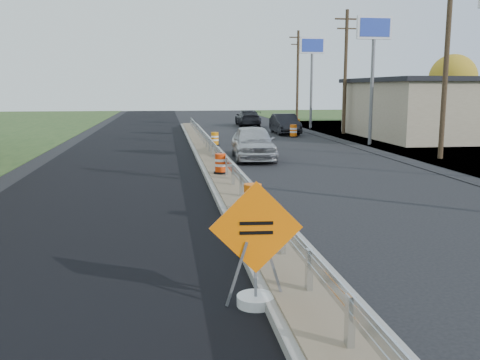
{
  "coord_description": "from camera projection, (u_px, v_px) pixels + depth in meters",
  "views": [
    {
      "loc": [
        -2.32,
        -16.25,
        3.55
      ],
      "look_at": [
        -0.34,
        -2.14,
        1.1
      ],
      "focal_mm": 40.0,
      "sensor_mm": 36.0,
      "label": 1
    }
  ],
  "objects": [
    {
      "name": "ground",
      "position": [
        241.0,
        203.0,
        16.77
      ],
      "size": [
        140.0,
        140.0,
        0.0
      ],
      "primitive_type": "plane",
      "color": "black",
      "rests_on": "ground"
    },
    {
      "name": "milled_overlay",
      "position": [
        123.0,
        162.0,
        25.93
      ],
      "size": [
        7.2,
        120.0,
        0.01
      ],
      "primitive_type": "cube",
      "color": "black",
      "rests_on": "ground"
    },
    {
      "name": "median",
      "position": [
        217.0,
        164.0,
        24.56
      ],
      "size": [
        1.6,
        55.0,
        0.23
      ],
      "color": "gray",
      "rests_on": "ground"
    },
    {
      "name": "guardrail",
      "position": [
        215.0,
        148.0,
        25.43
      ],
      "size": [
        0.1,
        46.15,
        0.72
      ],
      "color": "silver",
      "rests_on": "median"
    },
    {
      "name": "pylon_sign_mid",
      "position": [
        374.0,
        40.0,
        32.73
      ],
      "size": [
        2.2,
        0.3,
        7.9
      ],
      "color": "slate",
      "rests_on": "ground"
    },
    {
      "name": "pylon_sign_north",
      "position": [
        312.0,
        54.0,
        46.39
      ],
      "size": [
        2.2,
        0.3,
        7.9
      ],
      "color": "slate",
      "rests_on": "ground"
    },
    {
      "name": "utility_pole_smid",
      "position": [
        446.0,
        60.0,
        26.3
      ],
      "size": [
        1.9,
        0.26,
        9.4
      ],
      "color": "#473523",
      "rests_on": "ground"
    },
    {
      "name": "utility_pole_nmid",
      "position": [
        345.0,
        70.0,
        40.93
      ],
      "size": [
        1.9,
        0.26,
        9.4
      ],
      "color": "#473523",
      "rests_on": "ground"
    },
    {
      "name": "utility_pole_north",
      "position": [
        298.0,
        75.0,
        55.57
      ],
      "size": [
        1.9,
        0.26,
        9.4
      ],
      "color": "#473523",
      "rests_on": "ground"
    },
    {
      "name": "tree_far_yellow",
      "position": [
        453.0,
        78.0,
        52.75
      ],
      "size": [
        4.62,
        4.62,
        6.86
      ],
      "color": "#473523",
      "rests_on": "ground"
    },
    {
      "name": "caution_sign",
      "position": [
        256.0,
        275.0,
        8.74
      ],
      "size": [
        1.52,
        0.63,
        2.1
      ],
      "rotation": [
        0.0,
        0.0,
        -0.07
      ],
      "color": "white",
      "rests_on": "ground"
    },
    {
      "name": "barrel_median_near",
      "position": [
        253.0,
        201.0,
        14.0
      ],
      "size": [
        0.58,
        0.58,
        0.85
      ],
      "color": "black",
      "rests_on": "median"
    },
    {
      "name": "barrel_median_mid",
      "position": [
        220.0,
        164.0,
        21.02
      ],
      "size": [
        0.53,
        0.53,
        0.78
      ],
      "color": "black",
      "rests_on": "median"
    },
    {
      "name": "barrel_median_far",
      "position": [
        215.0,
        139.0,
        31.18
      ],
      "size": [
        0.54,
        0.54,
        0.79
      ],
      "color": "black",
      "rests_on": "median"
    },
    {
      "name": "barrel_shoulder_mid",
      "position": [
        293.0,
        131.0,
        39.11
      ],
      "size": [
        0.63,
        0.63,
        0.92
      ],
      "color": "black",
      "rests_on": "ground"
    },
    {
      "name": "barrel_shoulder_far",
      "position": [
        297.0,
        125.0,
        45.82
      ],
      "size": [
        0.65,
        0.65,
        0.95
      ],
      "color": "black",
      "rests_on": "ground"
    },
    {
      "name": "car_silver",
      "position": [
        253.0,
        142.0,
        26.85
      ],
      "size": [
        2.3,
        5.13,
        1.71
      ],
      "primitive_type": "imported",
      "rotation": [
        0.0,
        0.0,
        -0.06
      ],
      "color": "#B4B5B9",
      "rests_on": "ground"
    },
    {
      "name": "car_dark_mid",
      "position": [
        285.0,
        124.0,
        41.8
      ],
      "size": [
        1.67,
        4.76,
        1.57
      ],
      "primitive_type": "imported",
      "rotation": [
        0.0,
        0.0,
        -0.0
      ],
      "color": "black",
      "rests_on": "ground"
    },
    {
      "name": "car_dark_far",
      "position": [
        248.0,
        118.0,
        51.0
      ],
      "size": [
        2.3,
        5.26,
        1.51
      ],
      "primitive_type": "imported",
      "rotation": [
        0.0,
        0.0,
        3.1
      ],
      "color": "black",
      "rests_on": "ground"
    }
  ]
}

